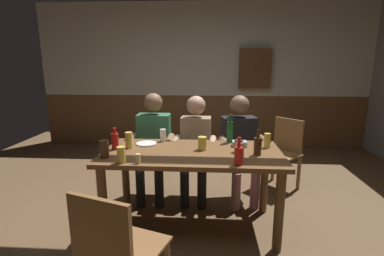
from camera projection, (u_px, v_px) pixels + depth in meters
The scene contains 25 objects.
ground_plane at pixel (192, 222), 2.88m from camera, with size 7.29×7.29×0.00m, color brown.
back_wall_upper at pixel (202, 50), 5.26m from camera, with size 6.08×0.12×1.67m, color beige.
back_wall_wainscot at pixel (202, 120), 5.55m from camera, with size 6.08×0.12×0.96m, color brown.
dining_table at pixel (192, 163), 2.67m from camera, with size 1.65×0.83×0.76m.
person_0 at pixel (153, 141), 3.32m from camera, with size 0.52×0.51×1.23m.
person_1 at pixel (195, 143), 3.29m from camera, with size 0.49×0.51×1.20m.
person_2 at pixel (240, 143), 3.26m from camera, with size 0.57×0.56×1.21m.
chair_empty_near_right at pixel (116, 253), 1.67m from camera, with size 0.56×0.56×0.88m.
chair_empty_near_left at pixel (282, 151), 3.61m from camera, with size 0.62×0.62×0.88m.
table_candle at pixel (138, 159), 2.32m from camera, with size 0.04×0.04×0.08m, color #F9E08C.
condiment_caddy at pixel (240, 144), 2.81m from camera, with size 0.14×0.10×0.05m, color #B2B7BC.
plate_0 at pixel (146, 144), 2.87m from camera, with size 0.20×0.20×0.01m, color white.
bottle_0 at pixel (258, 146), 2.53m from camera, with size 0.07×0.07×0.23m.
bottle_1 at pixel (115, 141), 2.70m from camera, with size 0.07×0.07×0.21m.
bottle_2 at pixel (230, 131), 2.92m from camera, with size 0.06×0.06×0.29m.
bottle_3 at pixel (239, 155), 2.28m from camera, with size 0.07×0.07×0.23m.
pint_glass_0 at pixel (202, 143), 2.68m from camera, with size 0.08×0.08×0.13m, color #E5C64C.
pint_glass_1 at pixel (104, 149), 2.46m from camera, with size 0.08×0.08×0.15m, color #4C2D19.
pint_glass_2 at pixel (239, 146), 2.62m from camera, with size 0.08×0.08×0.11m, color #4C2D19.
pint_glass_3 at pixel (240, 151), 2.40m from camera, with size 0.07×0.07×0.15m, color white.
pint_glass_4 at pixel (129, 140), 2.74m from camera, with size 0.07×0.07×0.16m, color #E5C64C.
pint_glass_5 at pixel (267, 140), 2.76m from camera, with size 0.06×0.06×0.14m, color #E5C64C.
pint_glass_6 at pixel (163, 135), 2.98m from camera, with size 0.06×0.06×0.13m, color white.
pint_glass_7 at pixel (121, 155), 2.33m from camera, with size 0.07×0.07×0.14m, color #E5C64C.
wall_dart_cabinet at pixel (255, 69), 5.15m from camera, with size 0.56×0.15×0.70m.
Camera 1 is at (0.16, -2.60, 1.56)m, focal length 26.85 mm.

